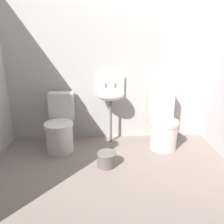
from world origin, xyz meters
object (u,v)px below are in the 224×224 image
at_px(sink, 111,94).
at_px(bucket, 106,159).
at_px(toilet_right, 163,125).
at_px(toilet_left, 60,127).

bearing_deg(sink, bucket, -97.01).
bearing_deg(toilet_right, sink, -11.92).
xyz_separation_m(sink, bucket, (-0.09, -0.72, -0.66)).
distance_m(toilet_right, bucket, 1.02).
xyz_separation_m(toilet_left, sink, (0.73, 0.19, 0.43)).
xyz_separation_m(toilet_right, sink, (-0.75, 0.19, 0.43)).
height_order(toilet_left, toilet_right, same).
height_order(toilet_left, bucket, toilet_left).
relative_size(toilet_left, sink, 0.79).
bearing_deg(sink, toilet_right, -13.99).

